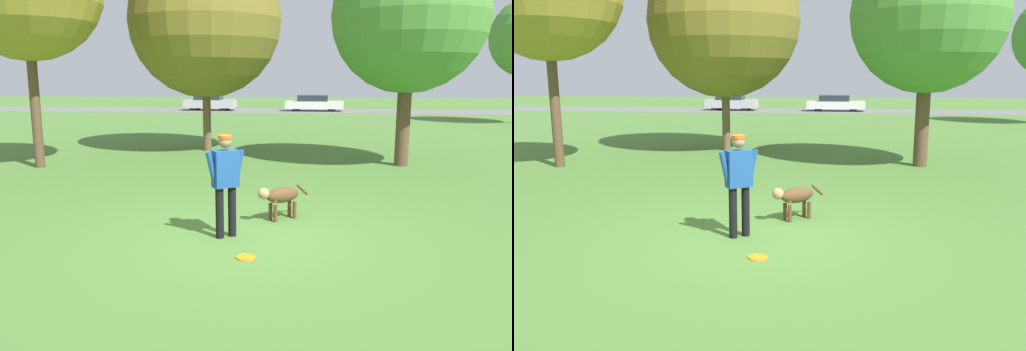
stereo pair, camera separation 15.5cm
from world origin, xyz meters
TOP-DOWN VIEW (x-y plane):
  - ground_plane at (0.00, 0.00)m, footprint 120.00×120.00m
  - far_road_strip at (0.00, 31.55)m, footprint 120.00×6.00m
  - person at (-0.38, 0.06)m, footprint 0.60×0.45m
  - dog at (0.43, 1.13)m, footprint 0.93×0.79m
  - frisbee at (0.05, -0.86)m, footprint 0.27×0.27m
  - tree_near_right at (3.66, 7.12)m, footprint 4.26×4.26m
  - tree_mid_center at (-2.53, 9.62)m, footprint 5.13×5.13m
  - parked_car_silver at (-6.58, 31.51)m, footprint 4.02×1.90m
  - parked_car_white at (1.54, 31.35)m, footprint 4.43×1.84m

SIDE VIEW (x-z plane):
  - ground_plane at x=0.00m, z-range 0.00..0.00m
  - far_road_strip at x=0.00m, z-range 0.00..0.01m
  - frisbee at x=0.05m, z-range 0.00..0.02m
  - dog at x=0.43m, z-range 0.12..0.74m
  - parked_car_white at x=1.54m, z-range 0.00..1.22m
  - parked_car_silver at x=-6.58m, z-range -0.01..1.28m
  - person at x=-0.38m, z-range 0.14..1.78m
  - tree_near_right at x=3.66m, z-range 1.02..7.34m
  - tree_mid_center at x=-2.53m, z-range 0.91..7.87m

